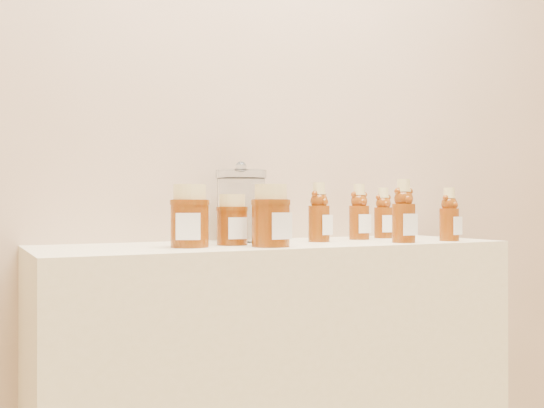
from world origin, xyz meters
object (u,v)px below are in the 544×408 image
bear_bottle_front_left (404,207)px  glass_canister (241,203)px  bear_bottle_back_left (319,208)px  honey_jar_left (190,216)px

bear_bottle_front_left → glass_canister: size_ratio=0.90×
bear_bottle_front_left → glass_canister: glass_canister is taller
bear_bottle_back_left → glass_canister: 0.21m
bear_bottle_front_left → honey_jar_left: size_ratio=1.29×
honey_jar_left → glass_canister: size_ratio=0.70×
honey_jar_left → glass_canister: bearing=59.4°
bear_bottle_back_left → honey_jar_left: (-0.38, -0.05, -0.02)m
bear_bottle_front_left → honey_jar_left: bear_bottle_front_left is taller
honey_jar_left → bear_bottle_front_left: bearing=15.3°
bear_bottle_back_left → honey_jar_left: bear_bottle_back_left is taller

